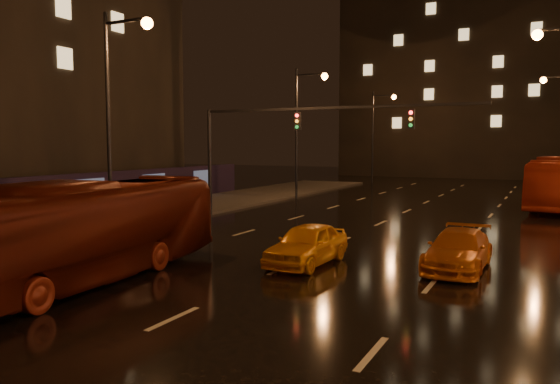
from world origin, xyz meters
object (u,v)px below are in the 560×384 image
Objects in this scene: taxi_near at (307,244)px; bus_red at (83,232)px; taxi_far at (458,250)px; pedestrian_c at (100,206)px.

bus_red is at bearing -131.56° from taxi_near.
taxi_far is at bearing 30.46° from bus_red.
taxi_near is 0.93× the size of taxi_far.
pedestrian_c is (-12.82, 3.08, 0.39)m from taxi_near.
taxi_far is (4.90, 1.58, -0.06)m from taxi_near.
taxi_near is at bearing 42.08° from bus_red.
pedestrian_c is at bearing 128.14° from bus_red.
taxi_near is at bearing -124.61° from pedestrian_c.
bus_red is 5.86× the size of pedestrian_c.
taxi_near is 5.15m from taxi_far.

